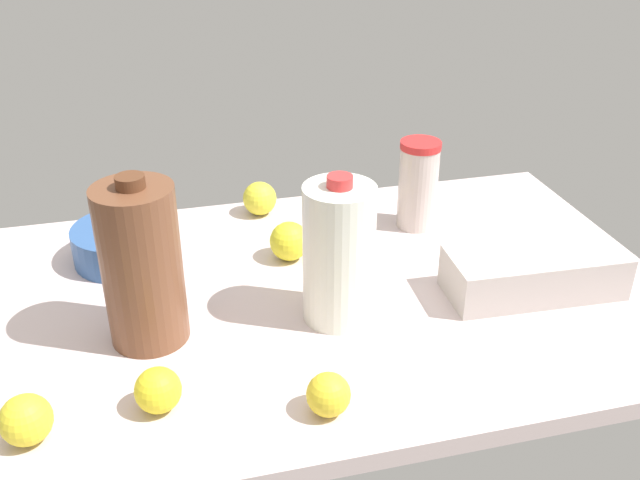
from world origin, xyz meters
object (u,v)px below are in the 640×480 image
at_px(mixing_bowl, 125,243).
at_px(lemon_loose, 158,390).
at_px(milk_jug, 339,254).
at_px(lemon_by_jug, 26,420).
at_px(lemon_near_front, 260,198).
at_px(egg_carton, 534,272).
at_px(tumbler_cup, 418,184).
at_px(lemon_far_back, 328,394).
at_px(lemon_beside_bowl, 289,241).
at_px(chocolate_milk_jug, 142,265).

xyz_separation_m(mixing_bowl, lemon_loose, (-0.04, 0.43, -0.00)).
bearing_deg(milk_jug, lemon_loose, 27.70).
bearing_deg(lemon_loose, lemon_by_jug, 6.48).
xyz_separation_m(lemon_by_jug, lemon_near_front, (-0.40, -0.57, 0.00)).
relative_size(egg_carton, mixing_bowl, 1.59).
xyz_separation_m(egg_carton, lemon_loose, (0.63, 0.14, -0.01)).
relative_size(tumbler_cup, milk_jug, 0.73).
bearing_deg(egg_carton, tumbler_cup, -67.09).
height_order(lemon_far_back, lemon_by_jug, lemon_by_jug).
distance_m(tumbler_cup, milk_jug, 0.36).
xyz_separation_m(lemon_far_back, lemon_by_jug, (0.38, -0.04, 0.00)).
bearing_deg(lemon_far_back, lemon_beside_bowl, -94.86).
distance_m(egg_carton, lemon_near_front, 0.57).
xyz_separation_m(mixing_bowl, milk_jug, (-0.33, 0.27, 0.08)).
distance_m(chocolate_milk_jug, lemon_far_back, 0.34).
xyz_separation_m(lemon_far_back, lemon_near_front, (-0.01, -0.61, 0.00)).
xyz_separation_m(chocolate_milk_jug, lemon_beside_bowl, (-0.26, -0.18, -0.09)).
xyz_separation_m(egg_carton, chocolate_milk_jug, (0.64, -0.03, 0.09)).
height_order(chocolate_milk_jug, lemon_beside_bowl, chocolate_milk_jug).
bearing_deg(chocolate_milk_jug, milk_jug, 176.63).
height_order(chocolate_milk_jug, lemon_far_back, chocolate_milk_jug).
distance_m(egg_carton, mixing_bowl, 0.73).
height_order(mixing_bowl, lemon_by_jug, lemon_by_jug).
bearing_deg(lemon_by_jug, tumbler_cup, -147.54).
distance_m(egg_carton, tumbler_cup, 0.30).
distance_m(lemon_far_back, lemon_beside_bowl, 0.42).
distance_m(mixing_bowl, chocolate_milk_jug, 0.28).
bearing_deg(egg_carton, lemon_by_jug, 13.81).
xyz_separation_m(tumbler_cup, lemon_by_jug, (0.69, 0.44, -0.06)).
bearing_deg(lemon_beside_bowl, egg_carton, 150.72).
xyz_separation_m(milk_jug, lemon_beside_bowl, (0.04, -0.20, -0.08)).
bearing_deg(lemon_near_front, milk_jug, 98.33).
distance_m(lemon_far_back, lemon_loose, 0.23).
relative_size(egg_carton, milk_jug, 1.20).
bearing_deg(milk_jug, egg_carton, 177.98).
height_order(lemon_beside_bowl, lemon_near_front, lemon_beside_bowl).
bearing_deg(lemon_loose, mixing_bowl, -84.86).
bearing_deg(egg_carton, lemon_loose, 15.05).
bearing_deg(lemon_loose, milk_jug, -152.30).
xyz_separation_m(egg_carton, milk_jug, (0.34, -0.01, 0.08)).
distance_m(mixing_bowl, lemon_near_front, 0.30).
bearing_deg(tumbler_cup, egg_carton, 110.45).
bearing_deg(lemon_far_back, tumbler_cup, -122.54).
bearing_deg(egg_carton, milk_jug, 0.44).
xyz_separation_m(egg_carton, tumbler_cup, (0.10, -0.28, 0.05)).
bearing_deg(lemon_beside_bowl, lemon_far_back, 85.14).
bearing_deg(egg_carton, chocolate_milk_jug, -0.19).
xyz_separation_m(egg_carton, mixing_bowl, (0.67, -0.29, -0.01)).
relative_size(mixing_bowl, lemon_beside_bowl, 2.58).
relative_size(tumbler_cup, lemon_far_back, 2.97).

